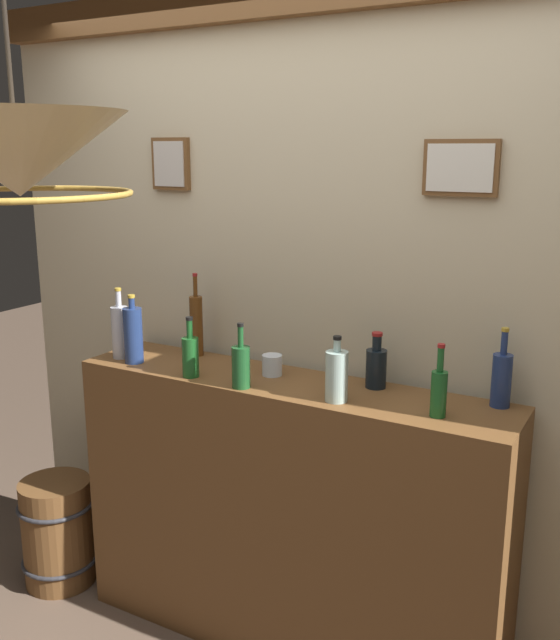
{
  "coord_description": "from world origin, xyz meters",
  "views": [
    {
      "loc": [
        1.22,
        -1.38,
        1.97
      ],
      "look_at": [
        0.0,
        0.79,
        1.37
      ],
      "focal_mm": 39.81,
      "sensor_mm": 36.0,
      "label": 1
    }
  ],
  "objects_px": {
    "liquor_bottle_brandy": "(439,391)",
    "liquor_bottle_vodka": "(376,366)",
    "pendant_lamp": "(17,156)",
    "wooden_barrel": "(58,532)",
    "liquor_bottle_sherry": "(120,331)",
    "liquor_bottle_bourbon": "(502,379)",
    "liquor_bottle_gin": "(196,324)",
    "glass_tumbler_rocks": "(272,365)",
    "liquor_bottle_port": "(241,365)",
    "liquor_bottle_amaro": "(133,335)",
    "liquor_bottle_tequila": "(337,375)",
    "liquor_bottle_mezcal": "(190,355)"
  },
  "relations": [
    {
      "from": "liquor_bottle_port",
      "to": "pendant_lamp",
      "type": "bearing_deg",
      "value": -100.82
    },
    {
      "from": "liquor_bottle_amaro",
      "to": "liquor_bottle_tequila",
      "type": "xyz_separation_m",
      "value": [
        0.91,
        -0.01,
        -0.02
      ]
    },
    {
      "from": "liquor_bottle_brandy",
      "to": "liquor_bottle_tequila",
      "type": "distance_m",
      "value": 0.35
    },
    {
      "from": "liquor_bottle_port",
      "to": "glass_tumbler_rocks",
      "type": "xyz_separation_m",
      "value": [
        0.03,
        0.18,
        -0.04
      ]
    },
    {
      "from": "liquor_bottle_port",
      "to": "liquor_bottle_brandy",
      "type": "height_order",
      "value": "liquor_bottle_brandy"
    },
    {
      "from": "liquor_bottle_gin",
      "to": "glass_tumbler_rocks",
      "type": "height_order",
      "value": "liquor_bottle_gin"
    },
    {
      "from": "liquor_bottle_gin",
      "to": "wooden_barrel",
      "type": "relative_size",
      "value": 0.7
    },
    {
      "from": "liquor_bottle_brandy",
      "to": "wooden_barrel",
      "type": "height_order",
      "value": "liquor_bottle_brandy"
    },
    {
      "from": "liquor_bottle_amaro",
      "to": "liquor_bottle_gin",
      "type": "relative_size",
      "value": 0.8
    },
    {
      "from": "liquor_bottle_tequila",
      "to": "liquor_bottle_vodka",
      "type": "xyz_separation_m",
      "value": [
        0.07,
        0.2,
        -0.01
      ]
    },
    {
      "from": "liquor_bottle_bourbon",
      "to": "pendant_lamp",
      "type": "bearing_deg",
      "value": -133.8
    },
    {
      "from": "liquor_bottle_amaro",
      "to": "liquor_bottle_sherry",
      "type": "distance_m",
      "value": 0.1
    },
    {
      "from": "glass_tumbler_rocks",
      "to": "pendant_lamp",
      "type": "xyz_separation_m",
      "value": [
        -0.18,
        -0.98,
        0.79
      ]
    },
    {
      "from": "liquor_bottle_tequila",
      "to": "liquor_bottle_sherry",
      "type": "relative_size",
      "value": 0.78
    },
    {
      "from": "liquor_bottle_bourbon",
      "to": "wooden_barrel",
      "type": "xyz_separation_m",
      "value": [
        -1.88,
        -0.28,
        -0.97
      ]
    },
    {
      "from": "liquor_bottle_bourbon",
      "to": "liquor_bottle_tequila",
      "type": "relative_size",
      "value": 1.18
    },
    {
      "from": "liquor_bottle_bourbon",
      "to": "liquor_bottle_sherry",
      "type": "distance_m",
      "value": 1.53
    },
    {
      "from": "liquor_bottle_tequila",
      "to": "wooden_barrel",
      "type": "distance_m",
      "value": 1.68
    },
    {
      "from": "liquor_bottle_tequila",
      "to": "liquor_bottle_sherry",
      "type": "height_order",
      "value": "liquor_bottle_sherry"
    },
    {
      "from": "liquor_bottle_mezcal",
      "to": "liquor_bottle_brandy",
      "type": "bearing_deg",
      "value": 3.62
    },
    {
      "from": "liquor_bottle_amaro",
      "to": "liquor_bottle_brandy",
      "type": "height_order",
      "value": "liquor_bottle_amaro"
    },
    {
      "from": "liquor_bottle_vodka",
      "to": "wooden_barrel",
      "type": "height_order",
      "value": "liquor_bottle_vodka"
    },
    {
      "from": "liquor_bottle_port",
      "to": "liquor_bottle_tequila",
      "type": "height_order",
      "value": "liquor_bottle_port"
    },
    {
      "from": "liquor_bottle_sherry",
      "to": "liquor_bottle_port",
      "type": "bearing_deg",
      "value": -6.66
    },
    {
      "from": "liquor_bottle_brandy",
      "to": "liquor_bottle_vodka",
      "type": "height_order",
      "value": "liquor_bottle_brandy"
    },
    {
      "from": "liquor_bottle_gin",
      "to": "pendant_lamp",
      "type": "relative_size",
      "value": 0.59
    },
    {
      "from": "liquor_bottle_brandy",
      "to": "liquor_bottle_gin",
      "type": "relative_size",
      "value": 0.7
    },
    {
      "from": "liquor_bottle_sherry",
      "to": "liquor_bottle_bourbon",
      "type": "bearing_deg",
      "value": 7.25
    },
    {
      "from": "wooden_barrel",
      "to": "liquor_bottle_vodka",
      "type": "bearing_deg",
      "value": 10.14
    },
    {
      "from": "liquor_bottle_bourbon",
      "to": "wooden_barrel",
      "type": "distance_m",
      "value": 2.13
    },
    {
      "from": "liquor_bottle_sherry",
      "to": "liquor_bottle_brandy",
      "type": "bearing_deg",
      "value": -0.12
    },
    {
      "from": "liquor_bottle_gin",
      "to": "liquor_bottle_amaro",
      "type": "bearing_deg",
      "value": -127.67
    },
    {
      "from": "liquor_bottle_brandy",
      "to": "liquor_bottle_gin",
      "type": "height_order",
      "value": "liquor_bottle_gin"
    },
    {
      "from": "liquor_bottle_amaro",
      "to": "wooden_barrel",
      "type": "distance_m",
      "value": 1.09
    },
    {
      "from": "liquor_bottle_amaro",
      "to": "liquor_bottle_tequila",
      "type": "bearing_deg",
      "value": -0.36
    },
    {
      "from": "liquor_bottle_amaro",
      "to": "pendant_lamp",
      "type": "xyz_separation_m",
      "value": [
        0.4,
        -0.85,
        0.72
      ]
    },
    {
      "from": "liquor_bottle_gin",
      "to": "liquor_bottle_port",
      "type": "bearing_deg",
      "value": -33.8
    },
    {
      "from": "liquor_bottle_bourbon",
      "to": "pendant_lamp",
      "type": "xyz_separation_m",
      "value": [
        -1.02,
        -1.07,
        0.73
      ]
    },
    {
      "from": "pendant_lamp",
      "to": "wooden_barrel",
      "type": "xyz_separation_m",
      "value": [
        -0.86,
        0.79,
        -1.7
      ]
    },
    {
      "from": "liquor_bottle_brandy",
      "to": "liquor_bottle_sherry",
      "type": "relative_size",
      "value": 0.83
    },
    {
      "from": "liquor_bottle_brandy",
      "to": "wooden_barrel",
      "type": "relative_size",
      "value": 0.49
    },
    {
      "from": "glass_tumbler_rocks",
      "to": "pendant_lamp",
      "type": "bearing_deg",
      "value": -100.34
    },
    {
      "from": "liquor_bottle_gin",
      "to": "liquor_bottle_sherry",
      "type": "relative_size",
      "value": 1.19
    },
    {
      "from": "liquor_bottle_bourbon",
      "to": "liquor_bottle_sherry",
      "type": "xyz_separation_m",
      "value": [
        -1.51,
        -0.19,
        0.02
      ]
    },
    {
      "from": "liquor_bottle_amaro",
      "to": "liquor_bottle_mezcal",
      "type": "xyz_separation_m",
      "value": [
        0.31,
        -0.04,
        -0.03
      ]
    },
    {
      "from": "liquor_bottle_port",
      "to": "pendant_lamp",
      "type": "height_order",
      "value": "pendant_lamp"
    },
    {
      "from": "pendant_lamp",
      "to": "liquor_bottle_brandy",
      "type": "bearing_deg",
      "value": 45.12
    },
    {
      "from": "wooden_barrel",
      "to": "glass_tumbler_rocks",
      "type": "bearing_deg",
      "value": 10.65
    },
    {
      "from": "liquor_bottle_brandy",
      "to": "liquor_bottle_vodka",
      "type": "distance_m",
      "value": 0.33
    },
    {
      "from": "liquor_bottle_amaro",
      "to": "liquor_bottle_sherry",
      "type": "relative_size",
      "value": 0.95
    }
  ]
}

